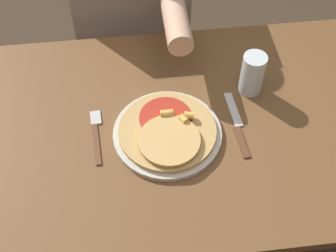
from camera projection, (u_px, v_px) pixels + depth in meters
ground_plane at (167, 239)px, 1.82m from camera, size 8.00×8.00×0.00m
dining_table at (166, 150)px, 1.33m from camera, size 1.27×0.74×0.72m
plate at (168, 134)px, 1.22m from camera, size 0.28×0.28×0.01m
pizza at (169, 131)px, 1.20m from camera, size 0.26×0.26×0.04m
fork at (96, 133)px, 1.23m from camera, size 0.03×0.18×0.00m
knife at (237, 125)px, 1.24m from camera, size 0.03×0.22×0.00m
drinking_glass at (252, 74)px, 1.28m from camera, size 0.07×0.07×0.12m
person_diner at (132, 8)px, 1.61m from camera, size 0.38×0.52×1.18m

